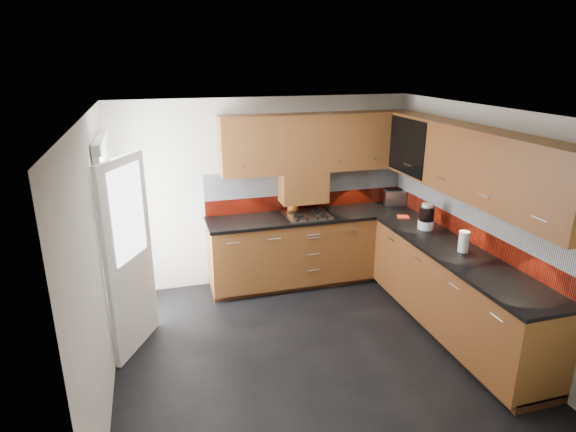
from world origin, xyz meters
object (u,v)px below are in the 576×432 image
object	(u,v)px
utensil_pot	(293,204)
food_processor	(426,217)
gas_hob	(307,215)
toaster	(394,197)

from	to	relation	value
utensil_pot	food_processor	world-z (taller)	utensil_pot
gas_hob	food_processor	size ratio (longest dim) A/B	1.80
utensil_pot	food_processor	xyz separation A→B (m)	(1.32, -1.05, 0.04)
gas_hob	utensil_pot	bearing A→B (deg)	122.82
utensil_pot	gas_hob	bearing A→B (deg)	-57.18
gas_hob	utensil_pot	distance (m)	0.26
toaster	gas_hob	bearing A→B (deg)	-173.92
gas_hob	utensil_pot	size ratio (longest dim) A/B	1.19
gas_hob	toaster	distance (m)	1.31
toaster	utensil_pot	bearing A→B (deg)	177.43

